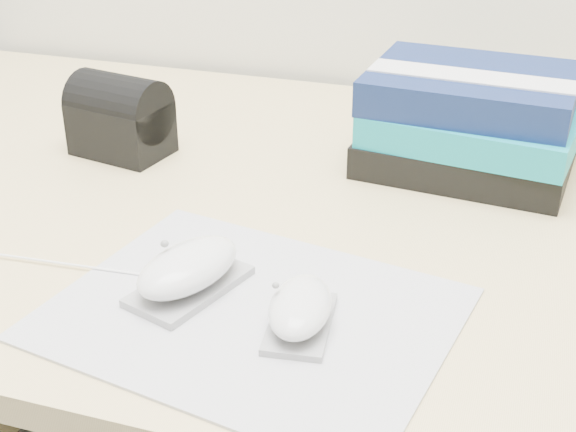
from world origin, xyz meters
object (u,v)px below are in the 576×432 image
(mouse_front, at_px, (300,309))
(pouch, at_px, (120,116))
(book_stack, at_px, (471,121))
(mouse_rear, at_px, (188,270))
(desk, at_px, (389,346))

(mouse_front, bearing_deg, pouch, 137.79)
(book_stack, bearing_deg, mouse_rear, -119.61)
(mouse_rear, relative_size, mouse_front, 1.28)
(mouse_rear, bearing_deg, desk, 63.59)
(mouse_front, bearing_deg, book_stack, 76.31)
(desk, xyz_separation_m, mouse_front, (-0.03, -0.31, 0.25))
(desk, distance_m, book_stack, 0.31)
(book_stack, relative_size, pouch, 2.07)
(desk, bearing_deg, pouch, -178.15)
(book_stack, xyz_separation_m, pouch, (-0.42, -0.09, -0.01))
(book_stack, bearing_deg, desk, -129.37)
(desk, bearing_deg, mouse_rear, -116.41)
(pouch, bearing_deg, desk, 1.85)
(mouse_rear, relative_size, pouch, 1.00)
(desk, distance_m, mouse_front, 0.40)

